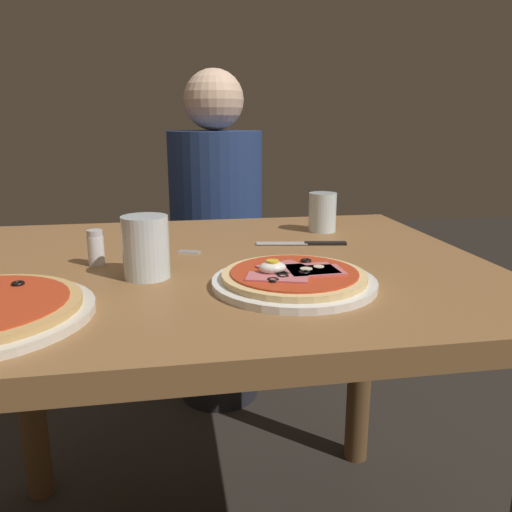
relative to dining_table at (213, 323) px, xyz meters
name	(u,v)px	position (x,y,z in m)	size (l,w,h in m)	color
dining_table	(213,323)	(0.00, 0.00, 0.00)	(1.05, 0.85, 0.75)	olive
pizza_foreground	(294,279)	(0.12, -0.18, 0.14)	(0.27, 0.27, 0.05)	white
water_glass_near	(322,215)	(0.29, 0.23, 0.17)	(0.07, 0.07, 0.09)	silver
water_glass_far	(146,251)	(-0.12, -0.08, 0.17)	(0.08, 0.08, 0.11)	silver
fork	(157,250)	(-0.10, 0.10, 0.13)	(0.15, 0.08, 0.00)	silver
knife	(308,243)	(0.22, 0.10, 0.13)	(0.20, 0.05, 0.01)	silver
salt_shaker	(96,248)	(-0.21, 0.01, 0.16)	(0.03, 0.03, 0.07)	white
diner_person	(217,252)	(0.09, 0.82, -0.07)	(0.32, 0.32, 1.18)	black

